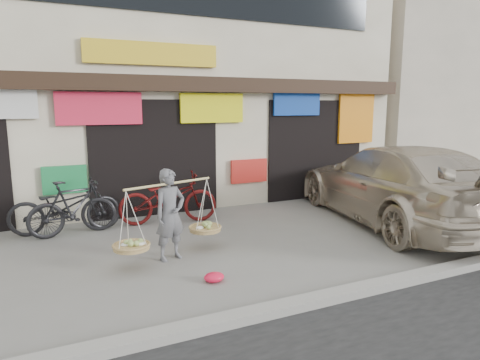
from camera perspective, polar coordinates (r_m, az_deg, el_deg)
name	(u,v)px	position (r m, az deg, el deg)	size (l,w,h in m)	color
ground	(211,262)	(7.24, -3.94, -10.89)	(70.00, 70.00, 0.00)	gray
kerb	(269,311)	(5.55, 3.90, -16.99)	(70.00, 0.25, 0.12)	gray
shophouse_block	(128,74)	(12.99, -14.74, 13.52)	(14.00, 6.32, 7.00)	beige
neighbor_east	(443,90)	(20.76, 25.44, 10.77)	(12.00, 7.00, 6.40)	#B1A692
street_vendor	(170,219)	(7.25, -9.29, -5.09)	(1.96, 1.00, 1.54)	slate
bike_0	(63,207)	(9.33, -22.56, -3.37)	(0.72, 2.07, 1.09)	black
bike_1	(75,207)	(9.18, -21.09, -3.39)	(0.52, 1.85, 1.11)	black
bike_2	(168,198)	(9.49, -9.56, -2.42)	(0.74, 2.13, 1.12)	#510E0D
suv	(396,184)	(10.02, 20.03, -0.48)	(3.55, 6.30, 1.72)	beige
red_bag	(214,277)	(6.47, -3.48, -12.81)	(0.31, 0.25, 0.14)	#EF163A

